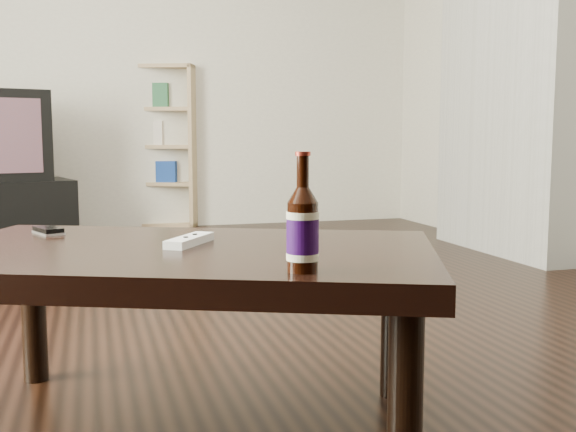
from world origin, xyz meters
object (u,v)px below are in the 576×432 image
object	(u,v)px
phone	(48,231)
remote	(190,240)
coffee_table	(181,272)
beer_bottle	(303,230)
bookshelf	(154,143)

from	to	relation	value
phone	remote	size ratio (longest dim) A/B	0.65
coffee_table	remote	xyz separation A→B (m)	(0.03, 0.04, 0.07)
beer_bottle	phone	size ratio (longest dim) A/B	2.02
bookshelf	beer_bottle	size ratio (longest dim) A/B	5.45
bookshelf	coffee_table	world-z (taller)	bookshelf
remote	bookshelf	bearing A→B (deg)	120.25
phone	remote	world-z (taller)	remote
phone	remote	distance (m)	0.45
bookshelf	coffee_table	bearing A→B (deg)	-72.67
beer_bottle	bookshelf	bearing A→B (deg)	88.47
beer_bottle	phone	distance (m)	0.87
bookshelf	coffee_table	size ratio (longest dim) A/B	0.93
beer_bottle	remote	world-z (taller)	beer_bottle
coffee_table	phone	bearing A→B (deg)	133.73
coffee_table	beer_bottle	bearing A→B (deg)	-62.14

